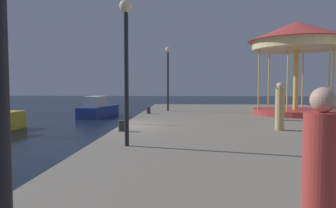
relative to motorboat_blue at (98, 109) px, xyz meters
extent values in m
plane|color=black|center=(4.28, -11.38, -0.61)|extent=(120.00, 120.00, 0.00)
cube|color=gray|center=(10.94, -11.38, -0.21)|extent=(13.32, 29.97, 0.80)
cube|color=navy|center=(0.02, 0.12, -0.20)|extent=(2.31, 4.81, 0.83)
cube|color=beige|center=(-0.06, -0.40, 0.63)|extent=(1.45, 2.18, 0.82)
cube|color=#4C6070|center=(0.09, 0.61, 0.79)|extent=(1.01, 0.24, 0.37)
cylinder|color=#B23333|center=(13.49, -5.96, 0.34)|extent=(4.77, 4.77, 0.30)
cylinder|color=gold|center=(13.49, -5.96, 2.23)|extent=(0.28, 0.28, 3.48)
cylinder|color=#F2E099|center=(13.49, -5.96, 4.22)|extent=(5.02, 5.02, 0.50)
cone|color=#C63D38|center=(13.49, -5.96, 5.03)|extent=(5.57, 5.57, 1.12)
cylinder|color=gold|center=(15.63, -5.96, 2.23)|extent=(0.08, 0.08, 3.48)
cylinder|color=gold|center=(14.56, -4.11, 2.23)|extent=(0.08, 0.08, 3.48)
cylinder|color=gold|center=(12.42, -4.11, 2.23)|extent=(0.08, 0.08, 3.48)
cylinder|color=gold|center=(11.35, -5.96, 2.23)|extent=(0.08, 0.08, 3.48)
cylinder|color=gold|center=(12.42, -7.81, 2.23)|extent=(0.08, 0.08, 3.48)
cylinder|color=gold|center=(14.56, -7.81, 2.23)|extent=(0.08, 0.08, 3.48)
cylinder|color=black|center=(5.49, -21.87, 2.29)|extent=(0.12, 0.12, 4.20)
cylinder|color=black|center=(5.41, -15.88, 2.04)|extent=(0.12, 0.12, 3.71)
sphere|color=#F9E5B2|center=(5.41, -15.88, 4.08)|extent=(0.36, 0.36, 0.36)
cylinder|color=black|center=(5.87, -3.89, 2.12)|extent=(0.12, 0.12, 3.87)
sphere|color=#F9E5B2|center=(5.87, -3.89, 4.24)|extent=(0.36, 0.36, 0.36)
cylinder|color=#2D2D33|center=(4.81, -5.89, 0.39)|extent=(0.24, 0.24, 0.40)
cylinder|color=#2D2D33|center=(4.67, -13.11, 0.39)|extent=(0.24, 0.24, 0.40)
cylinder|color=tan|center=(10.65, -12.51, 0.97)|extent=(0.34, 0.34, 1.57)
sphere|color=tan|center=(10.65, -12.51, 1.87)|extent=(0.24, 0.24, 0.24)
cylinder|color=#B23833|center=(8.36, -21.44, 0.91)|extent=(0.34, 0.34, 1.45)
sphere|color=tan|center=(8.36, -21.44, 1.76)|extent=(0.24, 0.24, 0.24)
cylinder|color=#387247|center=(11.62, -9.03, 1.00)|extent=(0.34, 0.34, 1.62)
sphere|color=tan|center=(11.62, -9.03, 1.92)|extent=(0.24, 0.24, 0.24)
camera|label=1|loc=(7.07, -24.43, 1.90)|focal=33.00mm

